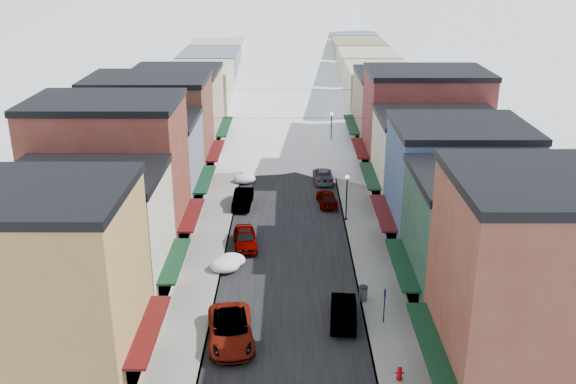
{
  "coord_description": "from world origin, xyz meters",
  "views": [
    {
      "loc": [
        0.1,
        -26.24,
        22.61
      ],
      "look_at": [
        0.0,
        26.52,
        2.88
      ],
      "focal_mm": 40.0,
      "sensor_mm": 36.0,
      "label": 1
    }
  ],
  "objects_px": {
    "car_dark_hatch": "(243,199)",
    "trash_can": "(363,293)",
    "car_white_suv": "(231,330)",
    "car_silver_sedan": "(245,238)",
    "streetlamp_near": "(347,192)",
    "car_green_sedan": "(343,311)",
    "fire_hydrant": "(400,374)"
  },
  "relations": [
    {
      "from": "car_silver_sedan",
      "to": "fire_hydrant",
      "type": "height_order",
      "value": "car_silver_sedan"
    },
    {
      "from": "car_silver_sedan",
      "to": "streetlamp_near",
      "type": "bearing_deg",
      "value": 25.56
    },
    {
      "from": "car_white_suv",
      "to": "trash_can",
      "type": "xyz_separation_m",
      "value": [
        8.7,
        4.8,
        -0.13
      ]
    },
    {
      "from": "streetlamp_near",
      "to": "car_silver_sedan",
      "type": "bearing_deg",
      "value": -147.81
    },
    {
      "from": "car_green_sedan",
      "to": "fire_hydrant",
      "type": "distance_m",
      "value": 6.82
    },
    {
      "from": "fire_hydrant",
      "to": "car_green_sedan",
      "type": "bearing_deg",
      "value": 112.98
    },
    {
      "from": "car_green_sedan",
      "to": "car_silver_sedan",
      "type": "bearing_deg",
      "value": -53.29
    },
    {
      "from": "car_dark_hatch",
      "to": "trash_can",
      "type": "height_order",
      "value": "car_dark_hatch"
    },
    {
      "from": "car_green_sedan",
      "to": "trash_can",
      "type": "bearing_deg",
      "value": -117.9
    },
    {
      "from": "car_white_suv",
      "to": "car_green_sedan",
      "type": "distance_m",
      "value": 7.5
    },
    {
      "from": "car_white_suv",
      "to": "car_dark_hatch",
      "type": "bearing_deg",
      "value": 84.5
    },
    {
      "from": "car_dark_hatch",
      "to": "streetlamp_near",
      "type": "xyz_separation_m",
      "value": [
        9.5,
        -3.56,
        2.04
      ]
    },
    {
      "from": "car_silver_sedan",
      "to": "trash_can",
      "type": "height_order",
      "value": "car_silver_sedan"
    },
    {
      "from": "car_white_suv",
      "to": "fire_hydrant",
      "type": "bearing_deg",
      "value": -29.5
    },
    {
      "from": "car_silver_sedan",
      "to": "car_green_sedan",
      "type": "xyz_separation_m",
      "value": [
        7.13,
        -11.28,
        -0.0
      ]
    },
    {
      "from": "car_dark_hatch",
      "to": "streetlamp_near",
      "type": "relative_size",
      "value": 1.11
    },
    {
      "from": "car_dark_hatch",
      "to": "trash_can",
      "type": "xyz_separation_m",
      "value": [
        9.5,
        -17.84,
        -0.09
      ]
    },
    {
      "from": "fire_hydrant",
      "to": "streetlamp_near",
      "type": "relative_size",
      "value": 0.19
    },
    {
      "from": "car_green_sedan",
      "to": "fire_hydrant",
      "type": "height_order",
      "value": "car_green_sedan"
    },
    {
      "from": "car_dark_hatch",
      "to": "car_green_sedan",
      "type": "relative_size",
      "value": 0.99
    },
    {
      "from": "car_silver_sedan",
      "to": "car_dark_hatch",
      "type": "height_order",
      "value": "car_silver_sedan"
    },
    {
      "from": "trash_can",
      "to": "streetlamp_near",
      "type": "relative_size",
      "value": 0.25
    },
    {
      "from": "car_white_suv",
      "to": "car_silver_sedan",
      "type": "distance_m",
      "value": 13.6
    },
    {
      "from": "car_dark_hatch",
      "to": "fire_hydrant",
      "type": "xyz_separation_m",
      "value": [
        10.59,
        -26.58,
        -0.25
      ]
    },
    {
      "from": "trash_can",
      "to": "car_green_sedan",
      "type": "bearing_deg",
      "value": -122.29
    },
    {
      "from": "car_white_suv",
      "to": "car_silver_sedan",
      "type": "relative_size",
      "value": 1.28
    },
    {
      "from": "car_green_sedan",
      "to": "streetlamp_near",
      "type": "relative_size",
      "value": 1.12
    },
    {
      "from": "car_silver_sedan",
      "to": "fire_hydrant",
      "type": "distance_m",
      "value": 20.1
    },
    {
      "from": "car_silver_sedan",
      "to": "car_green_sedan",
      "type": "height_order",
      "value": "car_silver_sedan"
    },
    {
      "from": "car_white_suv",
      "to": "car_silver_sedan",
      "type": "xyz_separation_m",
      "value": [
        0.0,
        13.6,
        -0.04
      ]
    },
    {
      "from": "car_silver_sedan",
      "to": "streetlamp_near",
      "type": "relative_size",
      "value": 1.09
    },
    {
      "from": "car_dark_hatch",
      "to": "fire_hydrant",
      "type": "relative_size",
      "value": 5.77
    }
  ]
}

